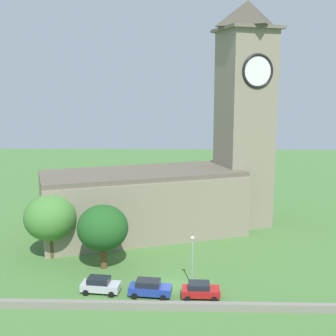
% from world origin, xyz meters
% --- Properties ---
extents(ground_plane, '(200.00, 200.00, 0.00)m').
position_xyz_m(ground_plane, '(0.00, 15.00, 0.00)').
color(ground_plane, '#477538').
extents(church, '(38.79, 22.69, 36.51)m').
position_xyz_m(church, '(0.84, 20.78, 9.85)').
color(church, gray).
rests_on(church, ground).
extents(quay_barrier, '(41.00, 0.70, 0.84)m').
position_xyz_m(quay_barrier, '(0.00, -5.79, 0.42)').
color(quay_barrier, gray).
rests_on(quay_barrier, ground).
extents(car_silver, '(4.56, 2.66, 1.80)m').
position_xyz_m(car_silver, '(-8.13, -2.04, 0.91)').
color(car_silver, silver).
rests_on(car_silver, ground).
extents(car_blue, '(4.91, 2.66, 1.89)m').
position_xyz_m(car_blue, '(-2.45, -2.76, 0.96)').
color(car_blue, '#233D9E').
rests_on(car_blue, ground).
extents(car_red, '(4.23, 2.32, 1.76)m').
position_xyz_m(car_red, '(3.18, -2.98, 0.89)').
color(car_red, red).
rests_on(car_red, ground).
extents(streetlamp_west_mid, '(0.44, 0.44, 6.15)m').
position_xyz_m(streetlamp_west_mid, '(2.35, -0.09, 4.18)').
color(streetlamp_west_mid, '#9EA0A5').
rests_on(streetlamp_west_mid, ground).
extents(tree_churchyard, '(6.52, 6.52, 8.36)m').
position_xyz_m(tree_churchyard, '(-8.94, 4.85, 5.38)').
color(tree_churchyard, brown).
rests_on(tree_churchyard, ground).
extents(tree_riverside_east, '(7.01, 7.01, 8.85)m').
position_xyz_m(tree_riverside_east, '(-16.67, 8.24, 5.65)').
color(tree_riverside_east, brown).
rests_on(tree_riverside_east, ground).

